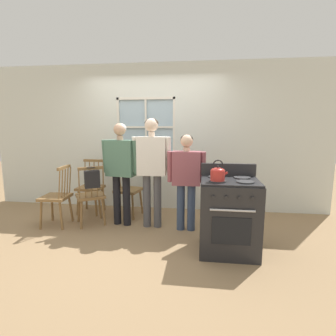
{
  "coord_description": "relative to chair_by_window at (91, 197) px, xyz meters",
  "views": [
    {
      "loc": [
        0.9,
        -3.47,
        1.58
      ],
      "look_at": [
        0.43,
        0.07,
        1.0
      ],
      "focal_mm": 28.0,
      "sensor_mm": 36.0,
      "label": 1
    }
  ],
  "objects": [
    {
      "name": "person_teen_center",
      "position": [
        1.0,
        0.03,
        0.57
      ],
      "size": [
        0.59,
        0.23,
        1.69
      ],
      "rotation": [
        0.0,
        0.0,
        0.03
      ],
      "color": "#4C4C51",
      "rests_on": "ground_plane"
    },
    {
      "name": "chair_center_cluster",
      "position": [
        -0.51,
        -0.12,
        0.0
      ],
      "size": [
        0.42,
        0.44,
        0.96
      ],
      "rotation": [
        0.0,
        0.0,
        -1.52
      ],
      "color": "olive",
      "rests_on": "ground_plane"
    },
    {
      "name": "person_elderly_left",
      "position": [
        0.5,
        0.06,
        0.52
      ],
      "size": [
        0.6,
        0.28,
        1.62
      ],
      "rotation": [
        0.0,
        0.0,
        -0.17
      ],
      "color": "black",
      "rests_on": "ground_plane"
    },
    {
      "name": "chair_near_stove",
      "position": [
        0.47,
        0.47,
        0.0
      ],
      "size": [
        0.47,
        0.49,
        0.96
      ],
      "rotation": [
        0.0,
        0.0,
        1.38
      ],
      "color": "olive",
      "rests_on": "ground_plane"
    },
    {
      "name": "handbag",
      "position": [
        0.13,
        -0.2,
        0.33
      ],
      "size": [
        0.25,
        0.25,
        0.31
      ],
      "color": "black",
      "rests_on": "chair_by_window"
    },
    {
      "name": "ground_plane",
      "position": [
        0.86,
        -0.39,
        -0.46
      ],
      "size": [
        16.0,
        16.0,
        0.0
      ],
      "primitive_type": "plane",
      "color": "#937551"
    },
    {
      "name": "stove",
      "position": [
        2.1,
        -0.65,
        0.02
      ],
      "size": [
        0.71,
        0.68,
        1.08
      ],
      "color": "#232326",
      "rests_on": "ground_plane"
    },
    {
      "name": "potted_plant",
      "position": [
        0.59,
        0.92,
        0.66
      ],
      "size": [
        0.11,
        0.11,
        0.3
      ],
      "color": "#42474C",
      "rests_on": "wall_back"
    },
    {
      "name": "person_adult_right",
      "position": [
        1.53,
        -0.04,
        0.41
      ],
      "size": [
        0.57,
        0.21,
        1.45
      ],
      "rotation": [
        0.0,
        0.0,
        0.0
      ],
      "color": "#384766",
      "rests_on": "ground_plane"
    },
    {
      "name": "wall_back",
      "position": [
        0.86,
        1.01,
        0.88
      ],
      "size": [
        6.4,
        0.16,
        2.7
      ],
      "color": "silver",
      "rests_on": "ground_plane"
    },
    {
      "name": "kettle",
      "position": [
        1.94,
        -0.78,
        0.57
      ],
      "size": [
        0.21,
        0.17,
        0.25
      ],
      "color": "red",
      "rests_on": "stove"
    },
    {
      "name": "chair_by_window",
      "position": [
        0.0,
        0.0,
        0.0
      ],
      "size": [
        0.57,
        0.56,
        0.96
      ],
      "rotation": [
        0.0,
        0.0,
        -2.57
      ],
      "color": "olive",
      "rests_on": "ground_plane"
    },
    {
      "name": "chair_near_wall",
      "position": [
        -0.24,
        0.56,
        0.0
      ],
      "size": [
        0.44,
        0.42,
        0.96
      ],
      "rotation": [
        0.0,
        0.0,
        -0.05
      ],
      "color": "olive",
      "rests_on": "ground_plane"
    }
  ]
}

